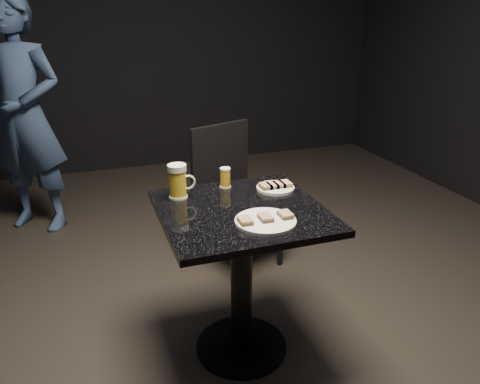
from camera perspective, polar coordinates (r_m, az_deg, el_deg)
name	(u,v)px	position (r m, az deg, el deg)	size (l,w,h in m)	color
floor	(241,348)	(2.43, 0.16, -18.46)	(6.00, 6.00, 0.00)	black
plate_large	(265,221)	(1.90, 3.12, -3.58)	(0.25, 0.25, 0.01)	white
plate_small	(275,188)	(2.24, 4.34, 0.48)	(0.18, 0.18, 0.01)	white
patron	(25,117)	(3.67, -24.79, 8.32)	(0.61, 0.40, 1.68)	navy
table	(241,258)	(2.13, 0.18, -7.99)	(0.70, 0.70, 0.75)	black
beer_mug	(178,181)	(2.13, -7.55, 1.30)	(0.12, 0.09, 0.16)	white
beer_tumbler	(225,178)	(2.25, -1.81, 1.76)	(0.05, 0.05, 0.10)	silver
chair	(232,188)	(2.94, -0.93, 0.54)	(0.56, 0.56, 0.89)	black
canapes_on_plate_large	(266,218)	(1.89, 3.13, -3.13)	(0.23, 0.07, 0.02)	#4C3521
canapes_on_plate_small	(275,185)	(2.23, 4.35, 0.87)	(0.15, 0.07, 0.02)	#4C3521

